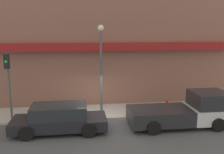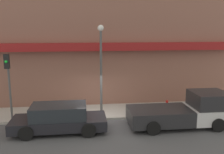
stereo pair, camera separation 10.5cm
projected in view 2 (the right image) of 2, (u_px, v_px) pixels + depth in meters
The scene contains 8 objects.
ground_plane at pixel (98, 121), 14.37m from camera, with size 80.00×80.00×0.00m, color #4C4C4F.
sidewalk at pixel (97, 112), 15.68m from camera, with size 36.00×2.71×0.13m.
building at pixel (93, 21), 17.36m from camera, with size 19.80×3.80×11.43m.
pickup_truck at pixel (186, 111), 13.50m from camera, with size 5.52×2.21×1.85m.
parked_car at pixel (59, 118), 12.73m from camera, with size 4.78×2.01×1.43m.
fire_hydrant at pixel (167, 106), 15.47m from camera, with size 0.18×0.18×0.73m.
street_lamp at pixel (101, 59), 14.53m from camera, with size 0.36×0.36×5.30m.
traffic_light at pixel (8, 75), 13.85m from camera, with size 0.28×0.42×3.71m.
Camera 2 is at (-0.82, -13.62, 5.23)m, focal length 40.00 mm.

